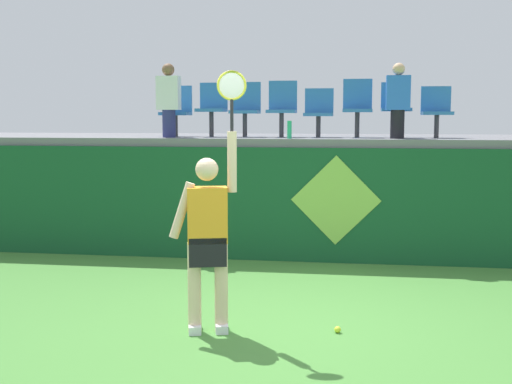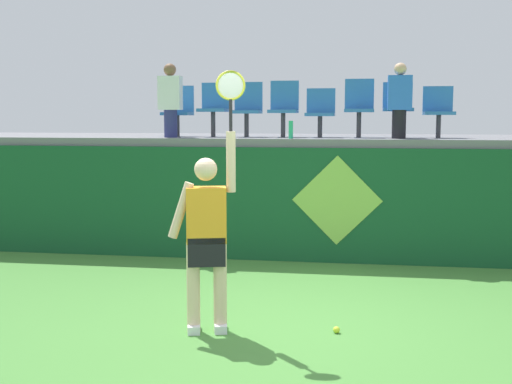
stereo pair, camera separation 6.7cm
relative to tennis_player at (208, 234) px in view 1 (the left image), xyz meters
name	(u,v)px [view 1 (the left image)]	position (x,y,z in m)	size (l,w,h in m)	color
ground_plane	(269,329)	(0.57, 0.15, -0.96)	(40.00, 40.00, 0.00)	#478438
court_back_wall	(296,204)	(0.57, 3.29, -0.14)	(12.89, 0.20, 1.64)	#144C28
spectator_platform	(304,140)	(0.57, 4.57, 0.74)	(12.89, 2.67, 0.12)	slate
tennis_player	(208,234)	(0.00, 0.00, 0.00)	(0.74, 0.35, 2.52)	white
tennis_ball	(338,330)	(1.25, 0.13, -0.93)	(0.07, 0.07, 0.07)	#D1E533
water_bottle	(289,130)	(0.45, 3.39, 0.93)	(0.06, 0.06, 0.26)	#26B272
stadium_chair_0	(177,109)	(-1.41, 4.09, 1.24)	(0.44, 0.42, 0.80)	#38383D
stadium_chair_1	(212,106)	(-0.83, 4.09, 1.28)	(0.44, 0.42, 0.85)	#38383D
stadium_chair_2	(246,107)	(-0.30, 4.09, 1.27)	(0.44, 0.42, 0.85)	#38383D
stadium_chair_3	(282,106)	(0.27, 4.09, 1.28)	(0.44, 0.42, 0.87)	#38383D
stadium_chair_4	(319,110)	(0.84, 4.09, 1.21)	(0.44, 0.42, 0.75)	#38383D
stadium_chair_5	(357,105)	(1.42, 4.09, 1.29)	(0.44, 0.42, 0.89)	#38383D
stadium_chair_6	(396,106)	(1.99, 4.09, 1.28)	(0.44, 0.42, 0.83)	#38383D
stadium_chair_7	(436,109)	(2.59, 4.09, 1.23)	(0.44, 0.42, 0.77)	#38383D
spectator_0	(169,99)	(-1.41, 3.64, 1.38)	(0.34, 0.20, 1.11)	navy
spectator_1	(398,100)	(1.99, 3.66, 1.36)	(0.34, 0.20, 1.08)	black
wall_signage_mount	(335,263)	(1.14, 3.18, -0.96)	(1.27, 0.01, 1.54)	#144C28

